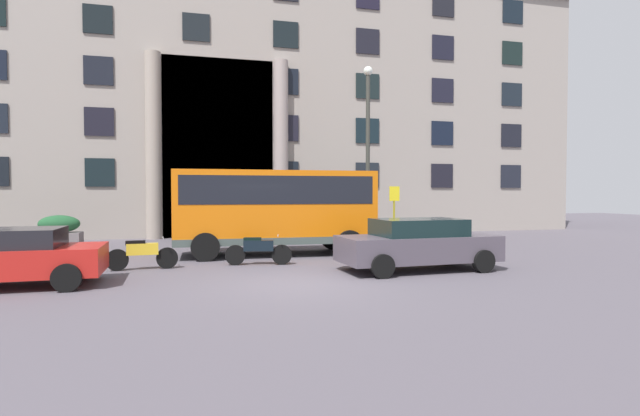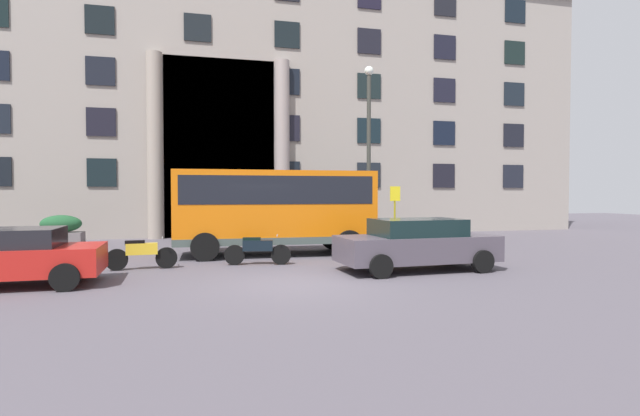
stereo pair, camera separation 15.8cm
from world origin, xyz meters
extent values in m
cube|color=#544E57|center=(0.00, 0.00, -0.06)|extent=(80.00, 64.00, 0.12)
cube|color=gray|center=(0.00, 17.50, 7.01)|extent=(37.83, 9.00, 14.01)
cube|color=black|center=(-1.13, 13.06, 4.34)|extent=(5.27, 0.12, 8.67)
cylinder|color=gray|center=(-4.13, 12.75, 4.34)|extent=(0.73, 0.73, 8.67)
cylinder|color=gray|center=(1.87, 12.75, 4.34)|extent=(0.73, 0.73, 8.67)
cube|color=black|center=(-6.48, 12.96, 3.08)|extent=(1.27, 0.08, 1.29)
cube|color=black|center=(2.16, 12.96, 3.08)|extent=(1.27, 0.08, 1.29)
cube|color=black|center=(6.48, 12.96, 3.08)|extent=(1.27, 0.08, 1.29)
cube|color=black|center=(10.81, 12.96, 3.08)|extent=(1.27, 0.08, 1.29)
cube|color=black|center=(15.13, 12.96, 3.08)|extent=(1.27, 0.08, 1.29)
cube|color=black|center=(-6.48, 12.96, 5.39)|extent=(1.27, 0.08, 1.29)
cube|color=black|center=(2.16, 12.96, 5.39)|extent=(1.27, 0.08, 1.29)
cube|color=black|center=(6.48, 12.96, 5.39)|extent=(1.27, 0.08, 1.29)
cube|color=black|center=(10.81, 12.96, 5.39)|extent=(1.27, 0.08, 1.29)
cube|color=black|center=(15.13, 12.96, 5.39)|extent=(1.27, 0.08, 1.29)
cube|color=black|center=(-6.48, 12.96, 7.71)|extent=(1.27, 0.08, 1.29)
cube|color=black|center=(2.16, 12.96, 7.71)|extent=(1.27, 0.08, 1.29)
cube|color=black|center=(6.48, 12.96, 7.71)|extent=(1.27, 0.08, 1.29)
cube|color=black|center=(10.81, 12.96, 7.71)|extent=(1.27, 0.08, 1.29)
cube|color=black|center=(15.13, 12.96, 7.71)|extent=(1.27, 0.08, 1.29)
cube|color=black|center=(-6.48, 12.96, 10.02)|extent=(1.27, 0.08, 1.29)
cube|color=black|center=(-2.16, 12.96, 10.02)|extent=(1.27, 0.08, 1.29)
cube|color=black|center=(2.16, 12.96, 10.02)|extent=(1.27, 0.08, 1.29)
cube|color=black|center=(6.48, 12.96, 10.02)|extent=(1.27, 0.08, 1.29)
cube|color=black|center=(10.81, 12.96, 10.02)|extent=(1.27, 0.08, 1.29)
cube|color=black|center=(15.13, 12.96, 10.02)|extent=(1.27, 0.08, 1.29)
cube|color=black|center=(10.81, 12.96, 12.33)|extent=(1.27, 0.08, 1.29)
cube|color=black|center=(15.13, 12.96, 12.33)|extent=(1.27, 0.08, 1.29)
cube|color=orange|center=(0.36, 5.50, 1.67)|extent=(6.80, 2.38, 2.45)
cube|color=black|center=(0.36, 5.50, 2.25)|extent=(6.39, 2.40, 0.93)
cube|color=black|center=(3.67, 5.42, 2.04)|extent=(0.10, 1.87, 1.16)
cube|color=#424E4A|center=(0.36, 5.50, 0.57)|extent=(6.80, 2.42, 0.24)
cylinder|color=black|center=(2.75, 6.56, 0.45)|extent=(0.91, 0.30, 0.90)
cylinder|color=black|center=(2.70, 4.34, 0.45)|extent=(0.91, 0.30, 0.90)
cylinder|color=black|center=(-1.97, 6.66, 0.45)|extent=(0.91, 0.30, 0.90)
cylinder|color=black|center=(-2.02, 4.44, 0.45)|extent=(0.91, 0.30, 0.90)
cylinder|color=#9F9519|center=(5.64, 7.44, 1.18)|extent=(0.08, 0.08, 2.37)
cube|color=yellow|center=(5.64, 7.41, 2.12)|extent=(0.44, 0.03, 0.60)
cube|color=slate|center=(-1.57, 10.18, 0.24)|extent=(1.88, 0.81, 0.47)
ellipsoid|color=#23562C|center=(-1.57, 10.18, 0.87)|extent=(1.80, 0.73, 0.80)
cube|color=slate|center=(-7.67, 10.67, 0.26)|extent=(1.65, 0.93, 0.53)
ellipsoid|color=#1F502C|center=(-7.67, 10.67, 0.89)|extent=(1.59, 0.83, 0.71)
cube|color=slate|center=(4.58, 10.88, 0.30)|extent=(2.15, 0.87, 0.59)
ellipsoid|color=#1A5C22|center=(4.58, 10.88, 1.07)|extent=(2.07, 0.78, 0.94)
cube|color=red|center=(-6.44, 1.18, 0.59)|extent=(4.01, 1.98, 0.64)
cube|color=black|center=(-6.44, 1.18, 1.12)|extent=(2.19, 1.70, 0.43)
cylinder|color=black|center=(-5.12, 2.15, 0.31)|extent=(0.63, 0.22, 0.62)
cylinder|color=black|center=(-5.07, 0.29, 0.31)|extent=(0.63, 0.22, 0.62)
cube|color=#4C444E|center=(3.64, 1.08, 0.62)|extent=(4.46, 2.00, 0.70)
cube|color=black|center=(3.64, 1.08, 1.20)|extent=(2.44, 1.68, 0.47)
cylinder|color=black|center=(5.08, 2.05, 0.31)|extent=(0.63, 0.23, 0.62)
cylinder|color=black|center=(5.17, 0.28, 0.31)|extent=(0.63, 0.23, 0.62)
cylinder|color=black|center=(2.11, 1.89, 0.31)|extent=(0.63, 0.23, 0.62)
cylinder|color=black|center=(2.20, 0.12, 0.31)|extent=(0.63, 0.23, 0.62)
cylinder|color=black|center=(0.17, 3.10, 0.30)|extent=(0.61, 0.21, 0.60)
cylinder|color=black|center=(-1.18, 3.35, 0.30)|extent=(0.61, 0.23, 0.60)
cube|color=black|center=(-0.51, 3.23, 0.58)|extent=(0.91, 0.40, 0.32)
cube|color=black|center=(-0.68, 3.26, 0.76)|extent=(0.55, 0.29, 0.12)
cylinder|color=#A5A5A8|center=(0.06, 3.12, 0.88)|extent=(0.13, 0.55, 0.03)
cylinder|color=black|center=(-3.11, 3.19, 0.30)|extent=(0.61, 0.14, 0.60)
cylinder|color=black|center=(-4.43, 3.09, 0.30)|extent=(0.61, 0.16, 0.60)
cube|color=gold|center=(-3.77, 3.14, 0.58)|extent=(0.86, 0.30, 0.32)
cube|color=black|center=(-3.95, 3.12, 0.76)|extent=(0.53, 0.24, 0.12)
cylinder|color=#A5A5A8|center=(-3.22, 3.18, 0.88)|extent=(0.07, 0.55, 0.03)
cylinder|color=black|center=(-6.36, 3.26, 0.30)|extent=(0.60, 0.26, 0.60)
cube|color=navy|center=(-7.02, 3.45, 0.58)|extent=(0.92, 0.48, 0.32)
cube|color=black|center=(-7.20, 3.50, 0.76)|extent=(0.56, 0.34, 0.12)
cylinder|color=#A5A5A8|center=(-6.46, 3.29, 0.88)|extent=(0.18, 0.54, 0.03)
cylinder|color=#363831|center=(5.06, 8.99, 3.64)|extent=(0.18, 0.18, 7.28)
sphere|color=white|center=(5.06, 8.99, 7.46)|extent=(0.40, 0.40, 0.40)
camera|label=1|loc=(-2.42, -11.39, 2.15)|focal=27.65mm
camera|label=2|loc=(-2.26, -11.43, 2.15)|focal=27.65mm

